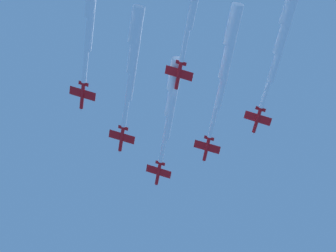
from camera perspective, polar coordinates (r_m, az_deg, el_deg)
jet_lead at (r=167.35m, az=0.30°, el=2.52°), size 13.96×45.78×4.36m
jet_port_inner at (r=159.29m, az=-3.64°, el=7.16°), size 14.52×47.65×4.33m
jet_starboard_inner at (r=161.92m, az=6.06°, el=6.86°), size 15.29×52.37×4.31m
jet_starboard_mid at (r=163.22m, az=11.62°, el=8.87°), size 15.23×46.85×4.38m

